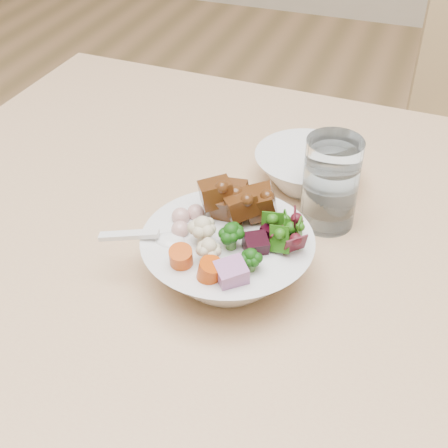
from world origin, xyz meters
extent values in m
cylinder|color=tan|center=(-0.50, 0.54, 0.34)|extent=(0.06, 0.06, 0.69)
cylinder|color=tan|center=(0.14, 0.58, 0.21)|extent=(0.03, 0.03, 0.42)
cylinder|color=tan|center=(0.07, 0.92, 0.21)|extent=(0.03, 0.03, 0.42)
sphere|color=black|center=(-0.08, 0.11, 0.79)|extent=(0.03, 0.03, 0.03)
sphere|color=beige|center=(-0.11, 0.11, 0.79)|extent=(0.03, 0.03, 0.03)
cube|color=black|center=(-0.05, 0.14, 0.79)|extent=(0.03, 0.03, 0.02)
cube|color=#94598E|center=(-0.07, 0.06, 0.79)|extent=(0.04, 0.04, 0.03)
cylinder|color=#CD4805|center=(-0.12, 0.07, 0.79)|extent=(0.03, 0.03, 0.03)
sphere|color=tan|center=(-0.14, 0.11, 0.79)|extent=(0.02, 0.02, 0.02)
ellipsoid|color=silver|center=(-0.15, 0.10, 0.78)|extent=(0.04, 0.04, 0.01)
cube|color=silver|center=(-0.19, 0.09, 0.78)|extent=(0.07, 0.03, 0.02)
cylinder|color=white|center=(-0.01, 0.26, 0.78)|extent=(0.07, 0.07, 0.12)
cylinder|color=silver|center=(-0.01, 0.26, 0.77)|extent=(0.06, 0.06, 0.08)
camera|label=1|loc=(0.08, -0.36, 1.21)|focal=50.00mm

